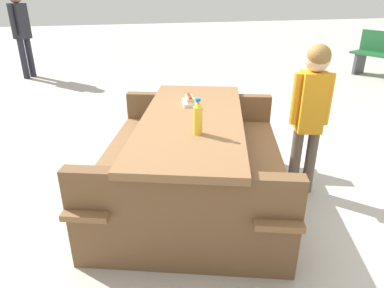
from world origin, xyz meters
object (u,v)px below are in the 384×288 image
at_px(picnic_table, 192,153).
at_px(soda_bottle, 198,118).
at_px(child_in_coat, 311,103).
at_px(bystander_adult, 20,22).
at_px(hotdog_tray, 189,101).

height_order(picnic_table, soda_bottle, soda_bottle).
height_order(soda_bottle, child_in_coat, child_in_coat).
xyz_separation_m(child_in_coat, bystander_adult, (5.04, 3.07, 0.23)).
bearing_deg(bystander_adult, hotdog_tray, -155.15).
height_order(hotdog_tray, bystander_adult, bystander_adult).
relative_size(soda_bottle, hotdog_tray, 1.30).
xyz_separation_m(picnic_table, soda_bottle, (-0.33, 0.04, 0.42)).
bearing_deg(child_in_coat, hotdog_tray, 67.41).
bearing_deg(picnic_table, soda_bottle, 173.42).
bearing_deg(picnic_table, bystander_adult, 22.98).
height_order(picnic_table, hotdog_tray, hotdog_tray).
height_order(hotdog_tray, child_in_coat, child_in_coat).
distance_m(picnic_table, hotdog_tray, 0.46).
bearing_deg(hotdog_tray, picnic_table, 170.75).
relative_size(picnic_table, hotdog_tray, 11.30).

